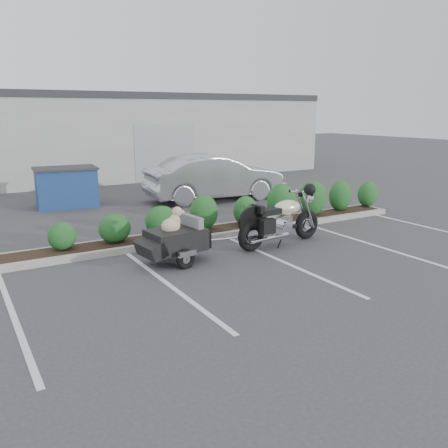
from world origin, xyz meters
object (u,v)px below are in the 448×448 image
dumpster (66,187)px  sedan (215,177)px  motorcycle (281,221)px  pet_trailer (175,239)px

dumpster → sedan: bearing=-12.0°
motorcycle → dumpster: size_ratio=1.21×
sedan → dumpster: 5.17m
motorcycle → pet_trailer: size_ratio=1.24×
pet_trailer → sedan: size_ratio=0.42×
pet_trailer → dumpster: bearing=87.8°
pet_trailer → sedan: sedan is taller
sedan → pet_trailer: bearing=149.3°
motorcycle → pet_trailer: motorcycle is taller
sedan → dumpster: (-4.94, 1.52, -0.15)m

